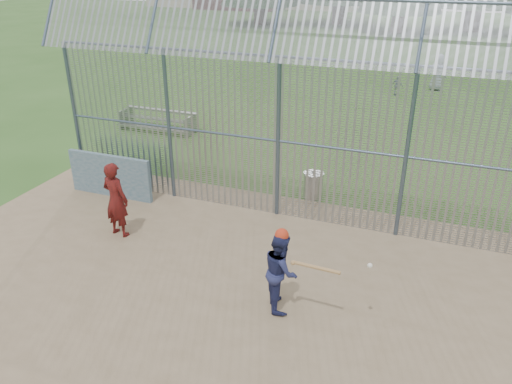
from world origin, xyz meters
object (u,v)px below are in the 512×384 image
at_px(trash_can, 313,185).
at_px(bleacher, 157,120).
at_px(batter, 281,271).
at_px(onlooker, 116,200).
at_px(dugout_wall, 110,176).

xyz_separation_m(trash_can, bleacher, (-7.04, 3.59, 0.03)).
distance_m(batter, onlooker, 4.59).
distance_m(onlooker, bleacher, 7.90).
relative_size(dugout_wall, onlooker, 1.37).
xyz_separation_m(dugout_wall, onlooker, (1.43, -1.72, 0.31)).
height_order(batter, onlooker, onlooker).
relative_size(dugout_wall, bleacher, 0.83).
xyz_separation_m(dugout_wall, batter, (5.86, -2.92, 0.18)).
height_order(dugout_wall, batter, batter).
bearing_deg(onlooker, batter, 173.19).
bearing_deg(trash_can, dugout_wall, -160.27).
distance_m(dugout_wall, onlooker, 2.26).
relative_size(onlooker, bleacher, 0.61).
relative_size(batter, trash_can, 1.90).
relative_size(trash_can, bleacher, 0.27).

